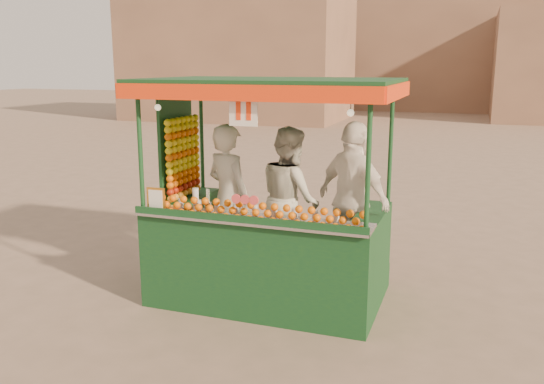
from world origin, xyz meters
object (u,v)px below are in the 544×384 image
(vendor_left, at_px, (229,198))
(vendor_right, at_px, (353,199))
(juice_cart, at_px, (261,231))
(vendor_middle, at_px, (290,198))

(vendor_left, distance_m, vendor_right, 1.38)
(juice_cart, height_order, vendor_middle, juice_cart)
(vendor_middle, bearing_deg, juice_cart, 116.12)
(juice_cart, xyz_separation_m, vendor_right, (0.92, 0.40, 0.34))
(juice_cart, distance_m, vendor_left, 0.54)
(juice_cart, xyz_separation_m, vendor_left, (-0.42, 0.08, 0.32))
(vendor_middle, bearing_deg, vendor_right, -124.93)
(juice_cart, xyz_separation_m, vendor_middle, (0.20, 0.38, 0.31))
(vendor_middle, height_order, vendor_right, vendor_right)
(vendor_middle, bearing_deg, vendor_left, 79.71)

